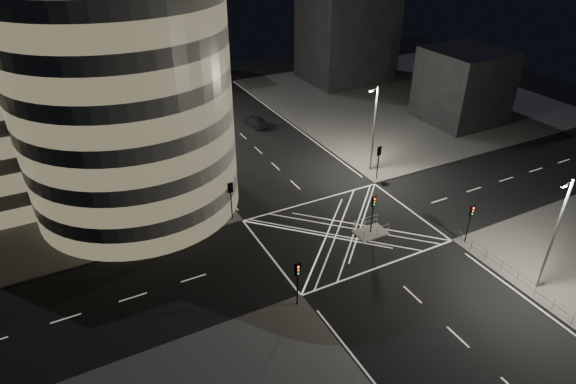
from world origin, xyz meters
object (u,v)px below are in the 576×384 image
traffic_signal_nr (470,217)px  street_lamp_left_near (204,150)px  central_island (370,232)px  street_lamp_left_far (159,97)px  street_lamp_right_far (374,127)px  traffic_signal_fr (379,157)px  sedan (256,122)px  traffic_signal_island (373,207)px  street_lamp_right_near (555,232)px  traffic_signal_fl (231,194)px  traffic_signal_nl (297,276)px

traffic_signal_nr → street_lamp_left_near: bearing=134.1°
central_island → street_lamp_left_far: size_ratio=0.30×
traffic_signal_nr → street_lamp_left_near: 26.32m
street_lamp_right_far → traffic_signal_fr: bearing=-106.1°
traffic_signal_fr → sedan: 21.54m
street_lamp_left_far → sedan: street_lamp_left_far is taller
traffic_signal_island → traffic_signal_fr: bearing=50.7°
traffic_signal_fr → street_lamp_right_far: bearing=73.9°
street_lamp_left_far → sedan: size_ratio=2.41×
central_island → street_lamp_right_near: bearing=-59.3°
traffic_signal_fl → street_lamp_right_near: street_lamp_right_near is taller
central_island → traffic_signal_nr: size_ratio=0.75×
traffic_signal_fl → sedan: size_ratio=0.96×
street_lamp_right_near → sedan: (-6.50, 41.41, -4.86)m
traffic_signal_nr → street_lamp_right_near: (0.64, -7.20, 2.63)m
sedan → street_lamp_right_far: bearing=100.7°
street_lamp_left_near → street_lamp_right_far: 19.11m
traffic_signal_nl → street_lamp_right_near: 19.78m
central_island → street_lamp_right_far: 13.98m
central_island → traffic_signal_fr: traffic_signal_fr is taller
street_lamp_left_near → street_lamp_left_far: same height
traffic_signal_nl → traffic_signal_fr: same height
traffic_signal_nr → street_lamp_left_far: 41.15m
traffic_signal_fr → street_lamp_left_near: street_lamp_left_near is taller
traffic_signal_fr → central_island: bearing=-129.3°
central_island → traffic_signal_nr: (6.80, -5.30, 2.84)m
traffic_signal_island → street_lamp_left_near: (-11.44, 13.50, 2.63)m
central_island → traffic_signal_nl: size_ratio=0.75×
traffic_signal_nr → street_lamp_right_near: size_ratio=0.40×
traffic_signal_fl → street_lamp_left_near: 5.86m
traffic_signal_island → sedan: size_ratio=0.96×
traffic_signal_nl → street_lamp_right_far: bearing=40.9°
traffic_signal_fl → sedan: traffic_signal_fl is taller
traffic_signal_island → street_lamp_left_far: bearing=110.0°
traffic_signal_fl → street_lamp_left_near: street_lamp_left_near is taller
central_island → traffic_signal_nr: 9.08m
traffic_signal_island → traffic_signal_fl: bearing=142.5°
traffic_signal_island → street_lamp_right_far: 13.13m
street_lamp_right_near → traffic_signal_fl: bearing=131.2°
street_lamp_left_near → sedan: (12.37, 15.41, -4.86)m
traffic_signal_nl → traffic_signal_fl: bearing=90.0°
traffic_signal_nl → sedan: bearing=71.1°
traffic_signal_nr → central_island: bearing=142.1°
traffic_signal_fr → sedan: bearing=105.9°
traffic_signal_fl → street_lamp_left_far: bearing=91.6°
central_island → traffic_signal_island: (0.00, 0.00, 2.84)m
traffic_signal_island → street_lamp_right_near: bearing=-59.3°
traffic_signal_nl → street_lamp_left_far: size_ratio=0.40×
sedan → traffic_signal_fl: bearing=51.6°
street_lamp_left_near → street_lamp_right_near: bearing=-54.0°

